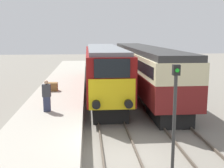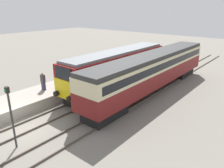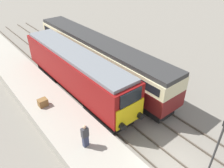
{
  "view_description": "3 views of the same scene",
  "coord_description": "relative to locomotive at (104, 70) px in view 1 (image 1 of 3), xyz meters",
  "views": [
    {
      "loc": [
        -1.28,
        -10.53,
        4.97
      ],
      "look_at": [
        0.0,
        3.93,
        2.38
      ],
      "focal_mm": 45.0,
      "sensor_mm": 36.0,
      "label": 1
    },
    {
      "loc": [
        13.49,
        -6.52,
        8.13
      ],
      "look_at": [
        1.7,
        7.93,
        1.6
      ],
      "focal_mm": 35.0,
      "sensor_mm": 36.0,
      "label": 2
    },
    {
      "loc": [
        -8.18,
        -4.22,
        11.52
      ],
      "look_at": [
        1.7,
        7.93,
        1.6
      ],
      "focal_mm": 35.0,
      "sensor_mm": 36.0,
      "label": 3
    }
  ],
  "objects": [
    {
      "name": "luggage_crate",
      "position": [
        -3.8,
        -1.26,
        -1.02
      ],
      "size": [
        0.7,
        0.56,
        0.6
      ],
      "color": "brown",
      "rests_on": "platform_left"
    },
    {
      "name": "platform_left",
      "position": [
        -3.3,
        -2.97,
        -1.78
      ],
      "size": [
        3.5,
        50.0,
        0.91
      ],
      "color": "#9E998C",
      "rests_on": "ground_plane"
    },
    {
      "name": "ground_plane",
      "position": [
        0.0,
        -10.97,
        -2.24
      ],
      "size": [
        120.0,
        120.0,
        0.0
      ],
      "primitive_type": "plane",
      "color": "slate"
    },
    {
      "name": "locomotive",
      "position": [
        0.0,
        0.0,
        0.0
      ],
      "size": [
        2.7,
        14.59,
        4.0
      ],
      "color": "black",
      "rests_on": "ground_plane"
    },
    {
      "name": "rails_near_track",
      "position": [
        0.0,
        -5.97,
        -2.17
      ],
      "size": [
        1.51,
        60.0,
        0.14
      ],
      "color": "#4C4238",
      "rests_on": "ground_plane"
    },
    {
      "name": "passenger_carriage",
      "position": [
        3.4,
        1.38,
        0.16
      ],
      "size": [
        2.75,
        19.12,
        3.93
      ],
      "color": "black",
      "rests_on": "ground_plane"
    },
    {
      "name": "rails_far_track",
      "position": [
        3.4,
        -5.97,
        -2.17
      ],
      "size": [
        1.5,
        60.0,
        0.14
      ],
      "color": "#4C4238",
      "rests_on": "ground_plane"
    },
    {
      "name": "person_on_platform",
      "position": [
        -3.45,
        -6.77,
        -0.49
      ],
      "size": [
        0.44,
        0.26,
        1.68
      ],
      "color": "#2D334C",
      "rests_on": "platform_left"
    },
    {
      "name": "signal_post",
      "position": [
        1.7,
        -12.37,
        0.12
      ],
      "size": [
        0.24,
        0.28,
        3.96
      ],
      "color": "#333333",
      "rests_on": "ground_plane"
    }
  ]
}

